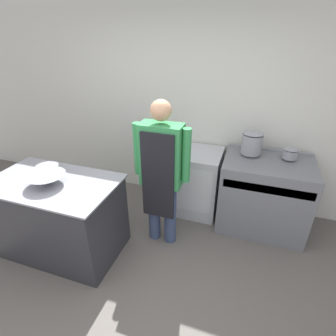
{
  "coord_description": "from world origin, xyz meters",
  "views": [
    {
      "loc": [
        0.89,
        -1.22,
        2.28
      ],
      "look_at": [
        0.08,
        1.18,
        0.94
      ],
      "focal_mm": 28.0,
      "sensor_mm": 36.0,
      "label": 1
    }
  ],
  "objects_px": {
    "fridge_unit": "(194,181)",
    "stove": "(263,195)",
    "sauce_pot": "(290,153)",
    "mixing_bowl": "(47,180)",
    "stock_pot": "(252,143)",
    "person_cook": "(161,169)"
  },
  "relations": [
    {
      "from": "fridge_unit",
      "to": "mixing_bowl",
      "type": "distance_m",
      "value": 1.85
    },
    {
      "from": "stove",
      "to": "fridge_unit",
      "type": "bearing_deg",
      "value": 174.74
    },
    {
      "from": "stove",
      "to": "stock_pot",
      "type": "bearing_deg",
      "value": 151.21
    },
    {
      "from": "stove",
      "to": "sauce_pot",
      "type": "height_order",
      "value": "sauce_pot"
    },
    {
      "from": "mixing_bowl",
      "to": "stove",
      "type": "bearing_deg",
      "value": 29.5
    },
    {
      "from": "sauce_pot",
      "to": "fridge_unit",
      "type": "bearing_deg",
      "value": -177.69
    },
    {
      "from": "fridge_unit",
      "to": "mixing_bowl",
      "type": "relative_size",
      "value": 2.34
    },
    {
      "from": "mixing_bowl",
      "to": "sauce_pot",
      "type": "xyz_separation_m",
      "value": [
        2.33,
        1.33,
        0.06
      ]
    },
    {
      "from": "fridge_unit",
      "to": "stove",
      "type": "bearing_deg",
      "value": -5.26
    },
    {
      "from": "stove",
      "to": "stock_pot",
      "type": "xyz_separation_m",
      "value": [
        -0.23,
        0.13,
        0.62
      ]
    },
    {
      "from": "fridge_unit",
      "to": "stock_pot",
      "type": "distance_m",
      "value": 0.93
    },
    {
      "from": "fridge_unit",
      "to": "sauce_pot",
      "type": "relative_size",
      "value": 5.23
    },
    {
      "from": "stove",
      "to": "mixing_bowl",
      "type": "relative_size",
      "value": 2.75
    },
    {
      "from": "fridge_unit",
      "to": "mixing_bowl",
      "type": "xyz_separation_m",
      "value": [
        -1.22,
        -1.28,
        0.51
      ]
    },
    {
      "from": "stove",
      "to": "stock_pot",
      "type": "relative_size",
      "value": 3.72
    },
    {
      "from": "stove",
      "to": "fridge_unit",
      "type": "height_order",
      "value": "stove"
    },
    {
      "from": "stove",
      "to": "fridge_unit",
      "type": "xyz_separation_m",
      "value": [
        -0.9,
        0.08,
        -0.02
      ]
    },
    {
      "from": "fridge_unit",
      "to": "mixing_bowl",
      "type": "bearing_deg",
      "value": -133.6
    },
    {
      "from": "stove",
      "to": "person_cook",
      "type": "bearing_deg",
      "value": -149.6
    },
    {
      "from": "person_cook",
      "to": "sauce_pot",
      "type": "relative_size",
      "value": 10.13
    },
    {
      "from": "stove",
      "to": "person_cook",
      "type": "distance_m",
      "value": 1.38
    },
    {
      "from": "fridge_unit",
      "to": "sauce_pot",
      "type": "xyz_separation_m",
      "value": [
        1.11,
        0.04,
        0.57
      ]
    }
  ]
}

